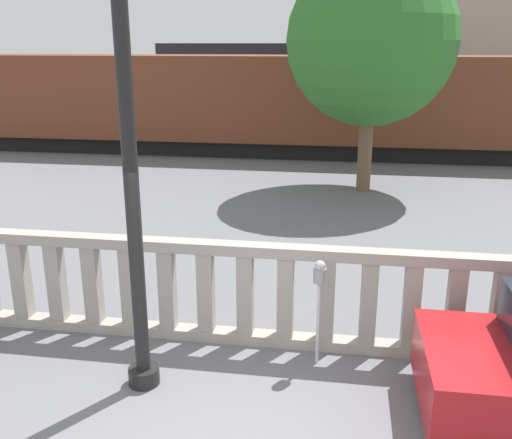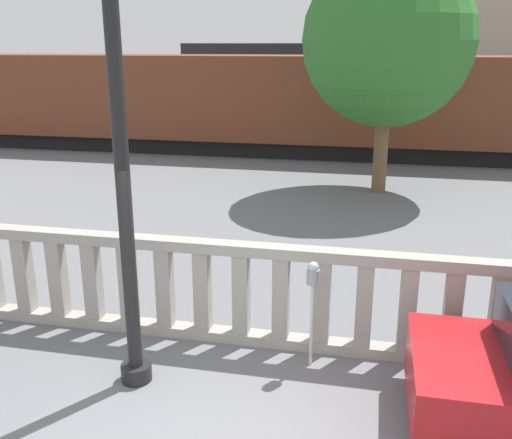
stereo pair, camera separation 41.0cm
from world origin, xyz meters
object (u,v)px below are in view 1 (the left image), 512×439
at_px(lamppost, 122,37).
at_px(parking_meter, 319,283).
at_px(tree_left, 371,41).
at_px(train_near, 301,103).
at_px(train_far, 356,76).

xyz_separation_m(lamppost, parking_meter, (1.94, 0.76, -2.76)).
xyz_separation_m(lamppost, tree_left, (2.70, 9.61, 0.01)).
distance_m(parking_meter, tree_left, 9.30).
xyz_separation_m(train_near, tree_left, (2.11, -5.04, 2.05)).
xyz_separation_m(train_near, train_far, (2.04, 14.08, 0.21)).
height_order(train_near, tree_left, tree_left).
bearing_deg(parking_meter, lamppost, -158.71).
bearing_deg(lamppost, parking_meter, 21.29).
relative_size(parking_meter, train_far, 0.06).
height_order(parking_meter, tree_left, tree_left).
relative_size(lamppost, parking_meter, 5.18).
distance_m(lamppost, tree_left, 9.98).
height_order(lamppost, train_far, lamppost).
relative_size(lamppost, tree_left, 1.17).
distance_m(train_near, tree_left, 5.83).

